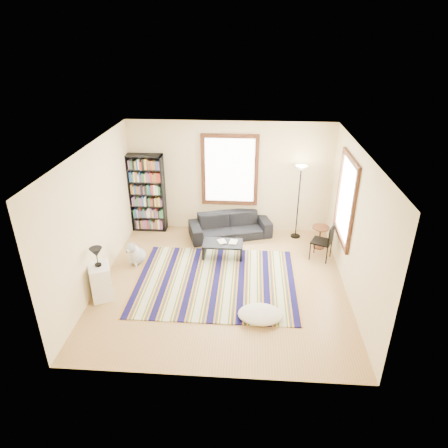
# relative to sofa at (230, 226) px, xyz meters

# --- Properties ---
(floor) EXTENTS (5.00, 5.00, 0.10)m
(floor) POSITION_rel_sofa_xyz_m (-0.04, -2.05, -0.34)
(floor) COLOR #A88B4D
(floor) RESTS_ON ground
(ceiling) EXTENTS (5.00, 5.00, 0.10)m
(ceiling) POSITION_rel_sofa_xyz_m (-0.04, -2.05, 2.56)
(ceiling) COLOR white
(ceiling) RESTS_ON floor
(wall_back) EXTENTS (5.00, 0.10, 2.80)m
(wall_back) POSITION_rel_sofa_xyz_m (-0.04, 0.50, 1.11)
(wall_back) COLOR beige
(wall_back) RESTS_ON floor
(wall_front) EXTENTS (5.00, 0.10, 2.80)m
(wall_front) POSITION_rel_sofa_xyz_m (-0.04, -4.60, 1.11)
(wall_front) COLOR beige
(wall_front) RESTS_ON floor
(wall_left) EXTENTS (0.10, 5.00, 2.80)m
(wall_left) POSITION_rel_sofa_xyz_m (-2.59, -2.05, 1.11)
(wall_left) COLOR beige
(wall_left) RESTS_ON floor
(wall_right) EXTENTS (0.10, 5.00, 2.80)m
(wall_right) POSITION_rel_sofa_xyz_m (2.51, -2.05, 1.11)
(wall_right) COLOR beige
(wall_right) RESTS_ON floor
(window_back) EXTENTS (1.20, 0.06, 1.60)m
(window_back) POSITION_rel_sofa_xyz_m (-0.04, 0.42, 1.31)
(window_back) COLOR white
(window_back) RESTS_ON wall_back
(window_right) EXTENTS (0.06, 1.20, 1.60)m
(window_right) POSITION_rel_sofa_xyz_m (2.43, -1.25, 1.31)
(window_right) COLOR white
(window_right) RESTS_ON wall_right
(rug) EXTENTS (3.31, 2.65, 0.02)m
(rug) POSITION_rel_sofa_xyz_m (-0.18, -2.04, -0.28)
(rug) COLOR #0F0C3C
(rug) RESTS_ON floor
(sofa) EXTENTS (1.35, 2.14, 0.58)m
(sofa) POSITION_rel_sofa_xyz_m (0.00, 0.00, 0.00)
(sofa) COLOR black
(sofa) RESTS_ON floor
(bookshelf) EXTENTS (0.90, 0.30, 2.00)m
(bookshelf) POSITION_rel_sofa_xyz_m (-2.12, 0.27, 0.71)
(bookshelf) COLOR black
(bookshelf) RESTS_ON floor
(coffee_table) EXTENTS (0.95, 0.59, 0.36)m
(coffee_table) POSITION_rel_sofa_xyz_m (-0.11, -1.01, -0.11)
(coffee_table) COLOR black
(coffee_table) RESTS_ON floor
(book_a) EXTENTS (0.27, 0.24, 0.02)m
(book_a) POSITION_rel_sofa_xyz_m (-0.21, -1.01, 0.08)
(book_a) COLOR beige
(book_a) RESTS_ON coffee_table
(book_b) EXTENTS (0.21, 0.26, 0.02)m
(book_b) POSITION_rel_sofa_xyz_m (0.04, -0.96, 0.08)
(book_b) COLOR beige
(book_b) RESTS_ON coffee_table
(floor_cushion) EXTENTS (0.84, 0.64, 0.20)m
(floor_cushion) POSITION_rel_sofa_xyz_m (0.73, -3.15, -0.19)
(floor_cushion) COLOR silver
(floor_cushion) RESTS_ON floor
(floor_lamp) EXTENTS (0.40, 0.40, 1.86)m
(floor_lamp) POSITION_rel_sofa_xyz_m (1.64, 0.10, 0.64)
(floor_lamp) COLOR black
(floor_lamp) RESTS_ON floor
(side_table) EXTENTS (0.49, 0.49, 0.54)m
(side_table) POSITION_rel_sofa_xyz_m (2.16, -0.41, -0.02)
(side_table) COLOR #422610
(side_table) RESTS_ON floor
(folding_chair) EXTENTS (0.55, 0.54, 0.86)m
(folding_chair) POSITION_rel_sofa_xyz_m (2.11, -0.93, 0.14)
(folding_chair) COLOR black
(folding_chair) RESTS_ON floor
(white_cabinet) EXTENTS (0.55, 0.61, 0.70)m
(white_cabinet) POSITION_rel_sofa_xyz_m (-2.34, -2.69, 0.06)
(white_cabinet) COLOR white
(white_cabinet) RESTS_ON floor
(table_lamp) EXTENTS (0.31, 0.31, 0.38)m
(table_lamp) POSITION_rel_sofa_xyz_m (-2.34, -2.69, 0.60)
(table_lamp) COLOR black
(table_lamp) RESTS_ON white_cabinet
(dog) EXTENTS (0.58, 0.68, 0.58)m
(dog) POSITION_rel_sofa_xyz_m (-2.00, -1.39, -0.00)
(dog) COLOR silver
(dog) RESTS_ON floor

